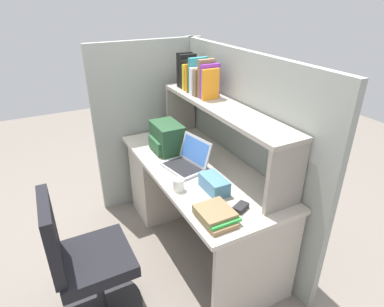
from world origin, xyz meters
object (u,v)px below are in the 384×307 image
object	(u,v)px
backpack	(167,138)
office_chair	(86,269)
computer_mouse	(241,207)
paper_cup	(178,185)
laptop	(188,161)
tissue_box	(214,184)

from	to	relation	value
backpack	office_chair	distance (m)	1.16
computer_mouse	paper_cup	bearing A→B (deg)	-171.08
laptop	paper_cup	world-z (taller)	laptop
office_chair	paper_cup	bearing A→B (deg)	-81.86
backpack	tissue_box	bearing A→B (deg)	2.46
laptop	office_chair	size ratio (longest dim) A/B	0.38
paper_cup	laptop	bearing A→B (deg)	142.27
laptop	backpack	world-z (taller)	backpack
laptop	tissue_box	bearing A→B (deg)	1.41
backpack	computer_mouse	distance (m)	0.97
paper_cup	tissue_box	bearing A→B (deg)	60.39
tissue_box	office_chair	bearing A→B (deg)	-92.48
tissue_box	computer_mouse	bearing A→B (deg)	8.42
paper_cup	office_chair	bearing A→B (deg)	-83.81
paper_cup	backpack	bearing A→B (deg)	163.58
paper_cup	tissue_box	size ratio (longest dim) A/B	0.38
tissue_box	office_chair	size ratio (longest dim) A/B	0.24
laptop	office_chair	distance (m)	1.00
laptop	paper_cup	distance (m)	0.32
backpack	computer_mouse	size ratio (longest dim) A/B	2.88
backpack	tissue_box	world-z (taller)	backpack
paper_cup	office_chair	xyz separation A→B (m)	(0.07, -0.66, -0.38)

